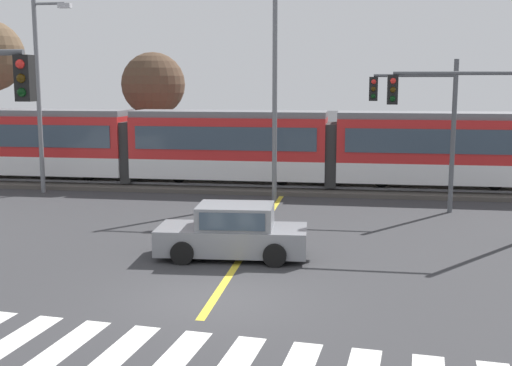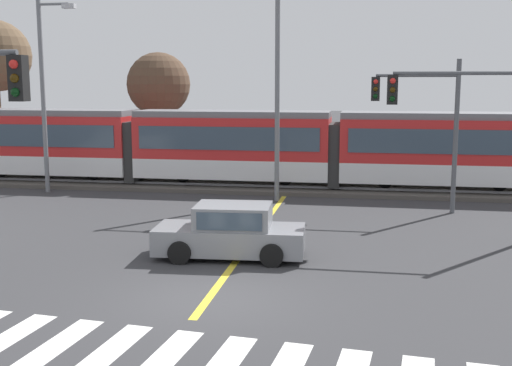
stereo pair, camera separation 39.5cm
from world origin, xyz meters
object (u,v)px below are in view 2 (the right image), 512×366
Objects in this scene: street_lamp_centre at (282,78)px; traffic_light_far_right at (426,115)px; sedan_crossing at (230,233)px; street_lamp_west at (46,86)px; light_rail_tram at (233,144)px; traffic_light_mid_right at (475,121)px; bare_tree_west at (159,85)px.

traffic_light_far_right is at bearing -14.32° from street_lamp_centre.
street_lamp_west reaches higher than sedan_crossing.
light_rail_tram is 5.07× the size of traffic_light_mid_right.
traffic_light_mid_right is at bearing -43.86° from light_rail_tram.
bare_tree_west reaches higher than sedan_crossing.
traffic_light_mid_right is (6.95, 2.99, 3.04)m from sedan_crossing.
light_rail_tram is 3.11× the size of street_lamp_centre.
bare_tree_west is (-7.67, 16.95, 4.09)m from sedan_crossing.
bare_tree_west is (-13.57, 9.40, 1.07)m from traffic_light_far_right.
street_lamp_centre is (10.58, -0.35, 0.31)m from street_lamp_west.
street_lamp_west is at bearing -109.34° from bare_tree_west.
traffic_light_far_right is at bearing -34.71° from bare_tree_west.
traffic_light_mid_right is 9.10m from street_lamp_centre.
street_lamp_centre reaches higher than traffic_light_far_right.
sedan_crossing is at bearing -156.69° from traffic_light_mid_right.
traffic_light_mid_right is 0.65× the size of street_lamp_west.
sedan_crossing is at bearing -78.53° from light_rail_tram.
bare_tree_west reaches higher than light_rail_tram.
traffic_light_mid_right is 20.24m from bare_tree_west.
traffic_light_far_right is 16.37m from street_lamp_west.
sedan_crossing is at bearing -42.12° from street_lamp_west.
bare_tree_west is at bearing 70.66° from street_lamp_west.
street_lamp_west reaches higher than light_rail_tram.
bare_tree_west is at bearing 145.29° from traffic_light_far_right.
light_rail_tram is 13.12m from traffic_light_mid_right.
sedan_crossing is at bearing -91.53° from street_lamp_centre.
light_rail_tram is at bearing 131.64° from street_lamp_centre.
traffic_light_mid_right is 0.84× the size of bare_tree_west.
traffic_light_far_right is 0.68× the size of street_lamp_west.
bare_tree_west is (-7.91, 7.95, -0.28)m from street_lamp_centre.
bare_tree_west reaches higher than traffic_light_mid_right.
bare_tree_west reaches higher than traffic_light_far_right.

